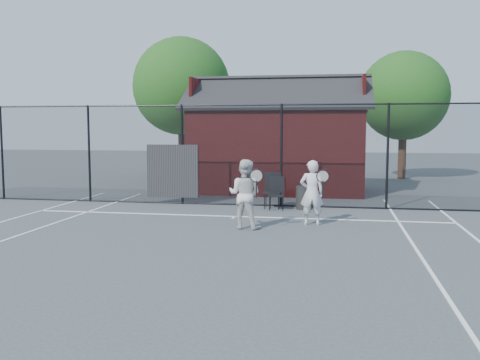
% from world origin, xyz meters
% --- Properties ---
extents(ground, '(80.00, 80.00, 0.00)m').
position_xyz_m(ground, '(0.00, 0.00, 0.00)').
color(ground, '#41474A').
rests_on(ground, ground).
extents(court_lines, '(11.02, 18.00, 0.01)m').
position_xyz_m(court_lines, '(0.00, -1.32, 0.01)').
color(court_lines, white).
rests_on(court_lines, ground).
extents(fence, '(22.04, 3.00, 3.00)m').
position_xyz_m(fence, '(-0.30, 5.00, 1.45)').
color(fence, black).
rests_on(fence, ground).
extents(clubhouse, '(6.50, 4.36, 4.19)m').
position_xyz_m(clubhouse, '(0.50, 9.00, 1.61)').
color(clubhouse, '#5E1617').
rests_on(clubhouse, ground).
extents(tree_left, '(4.48, 4.48, 6.44)m').
position_xyz_m(tree_left, '(-4.50, 13.50, 4.19)').
color(tree_left, black).
rests_on(tree_left, ground).
extents(tree_right, '(3.97, 3.97, 5.70)m').
position_xyz_m(tree_right, '(5.50, 14.50, 3.71)').
color(tree_right, black).
rests_on(tree_right, ground).
extents(player_front, '(0.70, 0.52, 1.55)m').
position_xyz_m(player_front, '(2.02, 2.18, 0.78)').
color(player_front, silver).
rests_on(player_front, ground).
extents(player_back, '(0.91, 0.72, 1.59)m').
position_xyz_m(player_back, '(0.53, 1.44, 0.80)').
color(player_back, silver).
rests_on(player_back, ground).
extents(chair_left, '(0.47, 0.48, 0.91)m').
position_xyz_m(chair_left, '(0.94, 4.33, 0.45)').
color(chair_left, black).
rests_on(chair_left, ground).
extents(chair_right, '(0.49, 0.51, 1.01)m').
position_xyz_m(chair_right, '(0.79, 4.60, 0.50)').
color(chair_right, black).
rests_on(chair_right, ground).
extents(waste_bin, '(0.51, 0.51, 0.66)m').
position_xyz_m(waste_bin, '(1.69, 4.60, 0.33)').
color(waste_bin, '#242424').
rests_on(waste_bin, ground).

